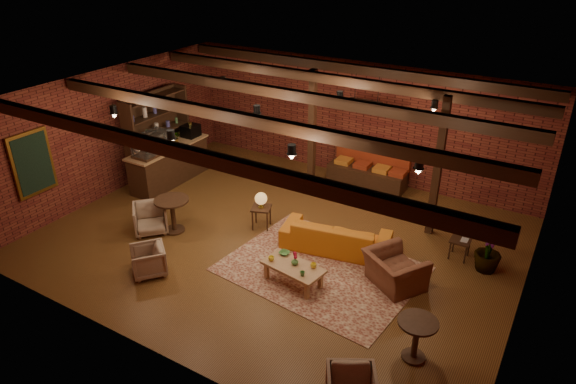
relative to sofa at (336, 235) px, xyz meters
The scene contains 28 objects.
floor 1.34m from the sofa, 167.93° to the right, with size 10.00×10.00×0.00m, color #422710.
ceiling 3.14m from the sofa, 167.93° to the right, with size 10.00×8.00×0.02m, color black.
wall_back 4.14m from the sofa, 108.79° to the left, with size 10.00×0.02×3.20m, color maroon.
wall_front 4.63m from the sofa, 106.54° to the right, with size 10.00×0.02×3.20m, color maroon.
wall_left 6.40m from the sofa, behind, with size 0.02×8.00×3.20m, color maroon.
wall_right 3.95m from the sofa, ahead, with size 0.02×8.00×3.20m, color maroon.
ceiling_beams 3.03m from the sofa, 167.93° to the right, with size 9.80×6.40×0.22m, color black, non-canonical shape.
ceiling_pipe 3.11m from the sofa, 133.67° to the left, with size 0.12×0.12×9.60m, color black.
post_left 3.24m from the sofa, 128.74° to the left, with size 0.16×0.16×3.20m, color black.
post_right 2.63m from the sofa, 48.46° to the left, with size 0.16×0.16×3.20m, color black.
service_counter 5.44m from the sofa, behind, with size 0.80×2.50×1.60m, color black, non-canonical shape.
plant_counter 5.42m from the sofa, behind, with size 0.35×0.39×0.30m, color #337F33.
shelving_hutch 5.89m from the sofa, behind, with size 0.52×2.00×2.40m, color black, non-canonical shape.
chalkboard_menu 6.83m from the sofa, 157.47° to the right, with size 0.08×0.96×1.46m, color black.
banquette 3.35m from the sofa, 101.52° to the left, with size 2.10×0.70×1.00m, color maroon, non-canonical shape.
service_sign 3.54m from the sofa, 103.29° to the left, with size 0.86×0.06×0.30m, color #FC3819.
ceiling_spotlights 2.84m from the sofa, 167.93° to the right, with size 6.40×4.40×0.28m, color black, non-canonical shape.
rug 0.89m from the sofa, 83.96° to the right, with size 3.73×2.85×0.01m, color maroon.
sofa is the anchor object (origin of this frame).
coffee_table 1.52m from the sofa, 96.83° to the right, with size 1.28×0.78×0.66m.
side_table_lamp 1.91m from the sofa, behind, with size 0.55×0.55×0.89m.
round_table_left 3.72m from the sofa, 161.02° to the right, with size 0.78×0.78×0.81m.
armchair_a 4.22m from the sofa, 159.30° to the right, with size 0.72×0.68×0.74m, color beige.
armchair_b 3.91m from the sofa, 136.18° to the right, with size 0.64×0.60×0.66m, color beige.
armchair_right 1.64m from the sofa, 20.38° to the right, with size 1.05×0.68×0.92m, color brown.
side_table_book 2.59m from the sofa, 23.44° to the left, with size 0.40×0.40×0.46m.
round_table_right 3.35m from the sofa, 41.93° to the right, with size 0.64×0.64×0.75m.
plant_tall 3.26m from the sofa, 16.16° to the left, with size 1.59×1.59×2.84m, color #4C7F4C.
Camera 1 is at (5.18, -8.31, 6.13)m, focal length 32.00 mm.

